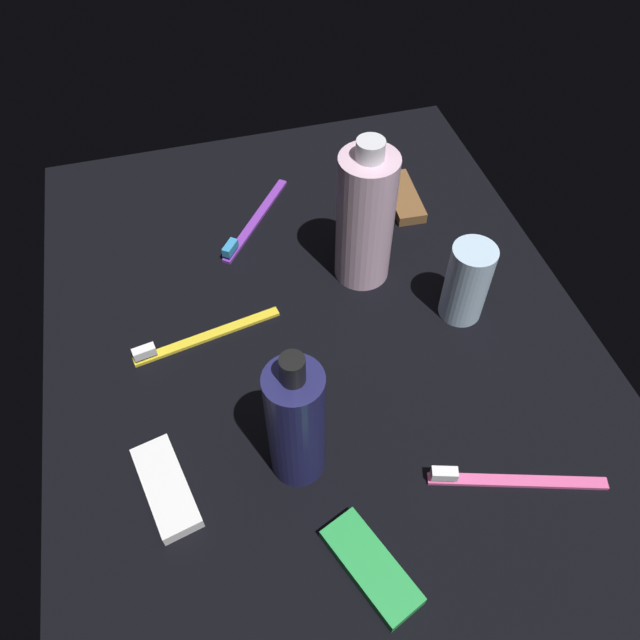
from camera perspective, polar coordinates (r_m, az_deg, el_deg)
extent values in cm
cube|color=black|center=(73.80, 0.00, -1.74)|extent=(84.00, 64.00, 1.20)
cylinder|color=#1E1E50|center=(57.89, -2.25, -9.72)|extent=(5.50, 5.50, 15.61)
cylinder|color=black|center=(50.03, -2.57, -4.63)|extent=(2.20, 2.20, 2.80)
cylinder|color=silver|center=(74.11, 4.21, 9.27)|extent=(6.97, 6.97, 17.77)
cylinder|color=silver|center=(67.83, 4.72, 15.52)|extent=(3.20, 3.20, 2.20)
cylinder|color=silver|center=(73.70, 13.52, 3.42)|extent=(5.19, 5.19, 10.58)
cube|color=purple|center=(87.23, -5.96, 9.42)|extent=(14.94, 12.00, 0.90)
cube|color=#338CCC|center=(81.87, -8.36, 6.67)|extent=(2.73, 2.46, 1.20)
cube|color=yellow|center=(74.04, -10.39, -1.37)|extent=(4.35, 17.93, 0.90)
cube|color=white|center=(72.90, -16.04, -2.86)|extent=(1.54, 2.75, 1.20)
cube|color=#E55999|center=(66.50, 17.92, -14.00)|extent=(6.43, 17.56, 0.90)
cube|color=white|center=(63.81, 11.51, -13.83)|extent=(1.81, 2.81, 1.20)
cube|color=white|center=(64.67, -14.13, -14.85)|extent=(11.02, 6.16, 1.50)
cube|color=green|center=(60.42, 4.76, -21.93)|extent=(11.14, 7.55, 1.50)
cube|color=brown|center=(90.49, 7.68, 11.29)|extent=(10.62, 4.61, 1.50)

